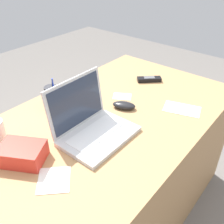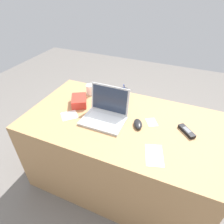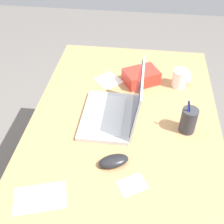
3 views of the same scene
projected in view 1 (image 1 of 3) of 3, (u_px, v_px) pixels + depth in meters
ground_plane at (105, 211)px, 1.60m from camera, size 6.00×6.00×0.00m
desk at (104, 172)px, 1.40m from camera, size 1.47×0.83×0.71m
laptop at (92, 125)px, 1.09m from camera, size 0.32×0.26×0.24m
computer_mouse at (124, 105)px, 1.28m from camera, size 0.10×0.13×0.03m
cordless_phone at (149, 79)px, 1.53m from camera, size 0.13×0.13×0.03m
pen_holder at (52, 97)px, 1.27m from camera, size 0.07×0.07×0.16m
snack_bag at (22, 153)px, 0.96m from camera, size 0.19×0.20×0.07m
paper_note_near_laptop at (54, 180)px, 0.90m from camera, size 0.16×0.16×0.00m
paper_note_left at (122, 96)px, 1.38m from camera, size 0.11×0.12×0.00m
paper_note_right at (182, 109)px, 1.28m from camera, size 0.15×0.20×0.00m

